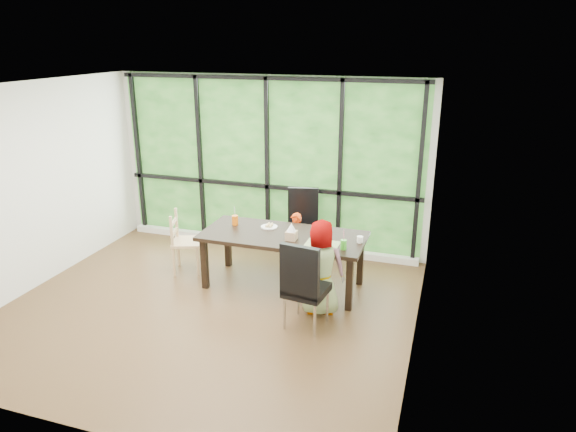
% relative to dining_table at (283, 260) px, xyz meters
% --- Properties ---
extents(ground, '(5.00, 5.00, 0.00)m').
position_rel_dining_table_xyz_m(ground, '(-0.69, -0.90, -0.38)').
color(ground, black).
rests_on(ground, ground).
extents(back_wall, '(5.00, 0.00, 5.00)m').
position_rel_dining_table_xyz_m(back_wall, '(-0.69, 1.35, 0.98)').
color(back_wall, silver).
rests_on(back_wall, ground).
extents(foliage_backdrop, '(4.80, 0.02, 2.65)m').
position_rel_dining_table_xyz_m(foliage_backdrop, '(-0.69, 1.33, 0.98)').
color(foliage_backdrop, '#1D4A1A').
rests_on(foliage_backdrop, back_wall).
extents(window_mullions, '(4.80, 0.06, 2.65)m').
position_rel_dining_table_xyz_m(window_mullions, '(-0.69, 1.29, 0.98)').
color(window_mullions, black).
rests_on(window_mullions, back_wall).
extents(window_sill, '(4.80, 0.12, 0.10)m').
position_rel_dining_table_xyz_m(window_sill, '(-0.69, 1.25, -0.33)').
color(window_sill, silver).
rests_on(window_sill, ground).
extents(dining_table, '(2.23, 1.12, 0.75)m').
position_rel_dining_table_xyz_m(dining_table, '(0.00, 0.00, 0.00)').
color(dining_table, black).
rests_on(dining_table, ground).
extents(chair_window_leather, '(0.55, 0.55, 1.08)m').
position_rel_dining_table_xyz_m(chair_window_leather, '(-0.01, 0.94, 0.17)').
color(chair_window_leather, black).
rests_on(chair_window_leather, ground).
extents(chair_interior_leather, '(0.52, 0.52, 1.08)m').
position_rel_dining_table_xyz_m(chair_interior_leather, '(0.58, -0.90, 0.17)').
color(chair_interior_leather, black).
rests_on(chair_interior_leather, ground).
extents(chair_end_beech, '(0.51, 0.53, 0.90)m').
position_rel_dining_table_xyz_m(chair_end_beech, '(-1.46, 0.03, 0.08)').
color(chair_end_beech, tan).
rests_on(chair_end_beech, ground).
extents(child_toddler, '(0.36, 0.30, 0.86)m').
position_rel_dining_table_xyz_m(child_toddler, '(0.00, 0.57, 0.05)').
color(child_toddler, red).
rests_on(child_toddler, ground).
extents(child_older, '(0.66, 0.51, 1.19)m').
position_rel_dining_table_xyz_m(child_older, '(0.64, -0.54, 0.22)').
color(child_older, slate).
rests_on(child_older, ground).
extents(placemat, '(0.42, 0.31, 0.01)m').
position_rel_dining_table_xyz_m(placemat, '(0.58, -0.18, 0.38)').
color(placemat, tan).
rests_on(placemat, dining_table).
extents(plate_far, '(0.23, 0.23, 0.01)m').
position_rel_dining_table_xyz_m(plate_far, '(-0.27, 0.20, 0.38)').
color(plate_far, white).
rests_on(plate_far, dining_table).
extents(plate_near, '(0.24, 0.24, 0.01)m').
position_rel_dining_table_xyz_m(plate_near, '(0.57, -0.19, 0.38)').
color(plate_near, white).
rests_on(plate_near, dining_table).
extents(orange_cup, '(0.09, 0.09, 0.14)m').
position_rel_dining_table_xyz_m(orange_cup, '(-0.75, 0.15, 0.44)').
color(orange_cup, '#DE610B').
rests_on(orange_cup, dining_table).
extents(green_cup, '(0.08, 0.08, 0.12)m').
position_rel_dining_table_xyz_m(green_cup, '(0.87, -0.25, 0.44)').
color(green_cup, green).
rests_on(green_cup, dining_table).
extents(white_mug, '(0.08, 0.08, 0.08)m').
position_rel_dining_table_xyz_m(white_mug, '(1.02, 0.03, 0.42)').
color(white_mug, white).
rests_on(white_mug, dining_table).
extents(tissue_box, '(0.13, 0.13, 0.12)m').
position_rel_dining_table_xyz_m(tissue_box, '(0.16, -0.15, 0.43)').
color(tissue_box, tan).
rests_on(tissue_box, dining_table).
extents(crepe_rolls_far, '(0.10, 0.12, 0.04)m').
position_rel_dining_table_xyz_m(crepe_rolls_far, '(-0.27, 0.20, 0.41)').
color(crepe_rolls_far, tan).
rests_on(crepe_rolls_far, plate_far).
extents(crepe_rolls_near, '(0.05, 0.12, 0.04)m').
position_rel_dining_table_xyz_m(crepe_rolls_near, '(0.57, -0.19, 0.41)').
color(crepe_rolls_near, tan).
rests_on(crepe_rolls_near, plate_near).
extents(straw_white, '(0.01, 0.04, 0.20)m').
position_rel_dining_table_xyz_m(straw_white, '(-0.75, 0.15, 0.55)').
color(straw_white, white).
rests_on(straw_white, orange_cup).
extents(straw_pink, '(0.01, 0.04, 0.20)m').
position_rel_dining_table_xyz_m(straw_pink, '(0.87, -0.25, 0.54)').
color(straw_pink, pink).
rests_on(straw_pink, green_cup).
extents(tissue, '(0.12, 0.12, 0.11)m').
position_rel_dining_table_xyz_m(tissue, '(0.16, -0.15, 0.55)').
color(tissue, white).
rests_on(tissue, tissue_box).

